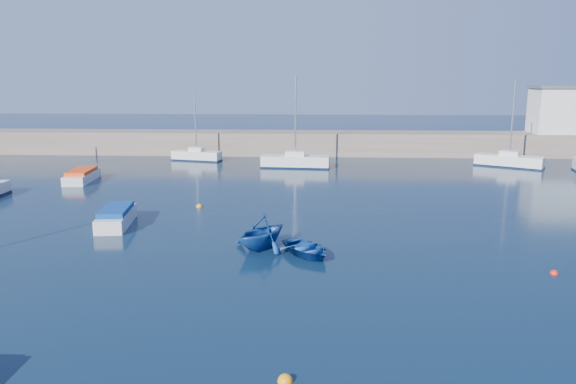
{
  "coord_description": "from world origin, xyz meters",
  "views": [
    {
      "loc": [
        0.46,
        -18.73,
        9.24
      ],
      "look_at": [
        -1.24,
        17.21,
        1.6
      ],
      "focal_mm": 35.0,
      "sensor_mm": 36.0,
      "label": 1
    }
  ],
  "objects_px": {
    "dinghy_center": "(306,249)",
    "dinghy_left": "(261,232)",
    "sailboat_6": "(295,161)",
    "sailboat_7": "(509,160)",
    "sailboat_5": "(197,155)",
    "motorboat_2": "(82,176)",
    "motorboat_1": "(116,217)"
  },
  "relations": [
    {
      "from": "sailboat_6",
      "to": "motorboat_1",
      "type": "relative_size",
      "value": 1.84
    },
    {
      "from": "sailboat_7",
      "to": "sailboat_5",
      "type": "bearing_deg",
      "value": 115.66
    },
    {
      "from": "dinghy_center",
      "to": "sailboat_6",
      "type": "bearing_deg",
      "value": 58.49
    },
    {
      "from": "sailboat_5",
      "to": "motorboat_1",
      "type": "xyz_separation_m",
      "value": [
        0.47,
        -26.32,
        -0.04
      ]
    },
    {
      "from": "motorboat_2",
      "to": "dinghy_left",
      "type": "xyz_separation_m",
      "value": [
        17.42,
        -18.39,
        0.45
      ]
    },
    {
      "from": "sailboat_6",
      "to": "dinghy_left",
      "type": "height_order",
      "value": "sailboat_6"
    },
    {
      "from": "sailboat_5",
      "to": "dinghy_left",
      "type": "xyz_separation_m",
      "value": [
        9.89,
        -30.64,
        0.36
      ]
    },
    {
      "from": "sailboat_5",
      "to": "motorboat_2",
      "type": "relative_size",
      "value": 1.38
    },
    {
      "from": "motorboat_1",
      "to": "motorboat_2",
      "type": "xyz_separation_m",
      "value": [
        -8.01,
        14.08,
        -0.05
      ]
    },
    {
      "from": "sailboat_5",
      "to": "dinghy_left",
      "type": "distance_m",
      "value": 32.2
    },
    {
      "from": "sailboat_7",
      "to": "motorboat_2",
      "type": "height_order",
      "value": "sailboat_7"
    },
    {
      "from": "sailboat_7",
      "to": "motorboat_1",
      "type": "bearing_deg",
      "value": 156.99
    },
    {
      "from": "motorboat_1",
      "to": "dinghy_center",
      "type": "distance_m",
      "value": 12.98
    },
    {
      "from": "sailboat_5",
      "to": "motorboat_1",
      "type": "distance_m",
      "value": 26.32
    },
    {
      "from": "dinghy_center",
      "to": "dinghy_left",
      "type": "distance_m",
      "value": 2.68
    },
    {
      "from": "motorboat_1",
      "to": "dinghy_left",
      "type": "relative_size",
      "value": 1.36
    },
    {
      "from": "motorboat_1",
      "to": "motorboat_2",
      "type": "bearing_deg",
      "value": 112.7
    },
    {
      "from": "sailboat_7",
      "to": "dinghy_left",
      "type": "relative_size",
      "value": 2.42
    },
    {
      "from": "sailboat_5",
      "to": "sailboat_6",
      "type": "bearing_deg",
      "value": -97.29
    },
    {
      "from": "sailboat_5",
      "to": "motorboat_2",
      "type": "bearing_deg",
      "value": 161.53
    },
    {
      "from": "dinghy_center",
      "to": "dinghy_left",
      "type": "xyz_separation_m",
      "value": [
        -2.42,
        1.0,
        0.59
      ]
    },
    {
      "from": "sailboat_6",
      "to": "sailboat_7",
      "type": "relative_size",
      "value": 1.04
    },
    {
      "from": "sailboat_7",
      "to": "dinghy_center",
      "type": "bearing_deg",
      "value": 175.76
    },
    {
      "from": "motorboat_1",
      "to": "sailboat_7",
      "type": "bearing_deg",
      "value": 29.8
    },
    {
      "from": "sailboat_7",
      "to": "motorboat_1",
      "type": "relative_size",
      "value": 1.77
    },
    {
      "from": "sailboat_5",
      "to": "sailboat_7",
      "type": "relative_size",
      "value": 0.83
    },
    {
      "from": "sailboat_6",
      "to": "motorboat_2",
      "type": "height_order",
      "value": "sailboat_6"
    },
    {
      "from": "sailboat_7",
      "to": "motorboat_1",
      "type": "distance_m",
      "value": 39.67
    },
    {
      "from": "sailboat_6",
      "to": "motorboat_2",
      "type": "distance_m",
      "value": 20.09
    },
    {
      "from": "dinghy_center",
      "to": "sailboat_7",
      "type": "bearing_deg",
      "value": 20.84
    },
    {
      "from": "sailboat_6",
      "to": "motorboat_1",
      "type": "bearing_deg",
      "value": 159.68
    },
    {
      "from": "sailboat_5",
      "to": "sailboat_7",
      "type": "xyz_separation_m",
      "value": [
        32.26,
        -2.6,
        0.06
      ]
    }
  ]
}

